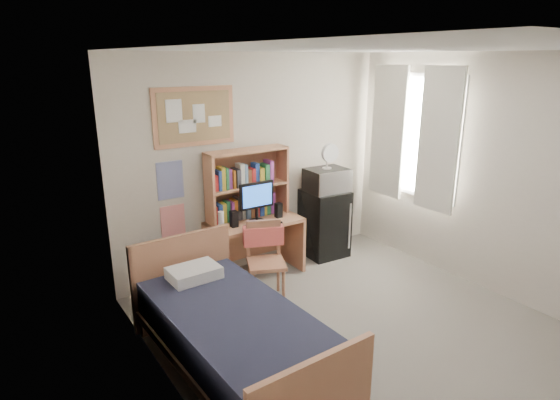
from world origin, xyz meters
TOP-DOWN VIEW (x-y plane):
  - floor at (0.00, 0.00)m, footprint 3.60×4.20m
  - ceiling at (0.00, 0.00)m, footprint 3.60×4.20m
  - wall_back at (0.00, 2.10)m, footprint 3.60×0.04m
  - wall_left at (-1.80, 0.00)m, footprint 0.04×4.20m
  - wall_right at (1.80, 0.00)m, footprint 0.04×4.20m
  - window_unit at (1.75, 1.20)m, footprint 0.10×1.40m
  - curtain_left at (1.72, 0.80)m, footprint 0.04×0.55m
  - curtain_right at (1.72, 1.60)m, footprint 0.04×0.55m
  - bulletin_board at (-0.78, 2.08)m, footprint 0.94×0.03m
  - poster_wave at (-1.10, 2.09)m, footprint 0.30×0.01m
  - poster_japan at (-1.10, 2.09)m, footprint 0.28×0.01m
  - desk at (-0.21, 1.80)m, footprint 1.12×0.57m
  - desk_chair at (-0.42, 1.21)m, footprint 0.56×0.56m
  - mini_fridge at (0.87, 1.82)m, footprint 0.55×0.55m
  - bed at (-1.28, 0.32)m, footprint 1.06×2.03m
  - hutch at (-0.21, 1.95)m, footprint 1.01×0.27m
  - monitor at (-0.21, 1.74)m, footprint 0.43×0.04m
  - keyboard at (-0.21, 1.60)m, footprint 0.44×0.14m
  - speaker_left at (-0.51, 1.74)m, footprint 0.08×0.08m
  - speaker_right at (0.09, 1.74)m, footprint 0.07×0.07m
  - water_bottle at (-0.69, 1.71)m, footprint 0.07×0.07m
  - hoodie at (-0.34, 1.39)m, footprint 0.46×0.30m
  - microwave at (0.87, 1.80)m, footprint 0.53×0.42m
  - desk_fan at (0.87, 1.80)m, footprint 0.25×0.25m
  - pillow at (-1.30, 1.07)m, footprint 0.47×0.34m

SIDE VIEW (x-z plane):
  - floor at x=0.00m, z-range -0.02..0.00m
  - bed at x=-1.28m, z-range 0.00..0.55m
  - desk at x=-0.21m, z-range 0.00..0.69m
  - desk_chair at x=-0.42m, z-range 0.00..0.86m
  - mini_fridge at x=0.87m, z-range 0.00..0.88m
  - pillow at x=-1.30m, z-range 0.55..0.66m
  - hoodie at x=-0.34m, z-range 0.56..0.77m
  - keyboard at x=-0.21m, z-range 0.69..0.72m
  - poster_japan at x=-1.10m, z-range 0.60..0.96m
  - speaker_right at x=0.09m, z-range 0.69..0.87m
  - speaker_left at x=-0.51m, z-range 0.69..0.88m
  - water_bottle at x=-0.69m, z-range 0.69..0.92m
  - monitor at x=-0.21m, z-range 0.69..1.16m
  - microwave at x=0.87m, z-range 0.88..1.18m
  - hutch at x=-0.21m, z-range 0.69..1.52m
  - poster_wave at x=-1.10m, z-range 1.04..1.46m
  - wall_back at x=0.00m, z-range 0.00..2.60m
  - wall_left at x=-1.80m, z-range 0.00..2.60m
  - wall_right at x=1.80m, z-range 0.00..2.60m
  - desk_fan at x=0.87m, z-range 1.18..1.47m
  - window_unit at x=1.75m, z-range 0.75..2.45m
  - curtain_left at x=1.72m, z-range 0.75..2.45m
  - curtain_right at x=1.72m, z-range 0.75..2.45m
  - bulletin_board at x=-0.78m, z-range 1.60..2.24m
  - ceiling at x=0.00m, z-range 2.59..2.61m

